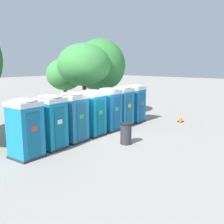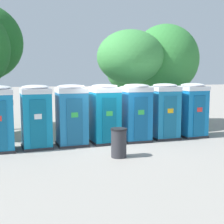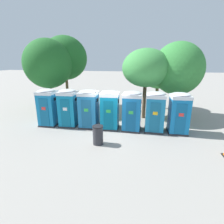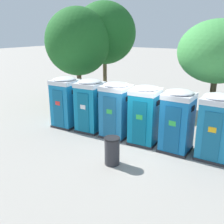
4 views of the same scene
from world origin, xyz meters
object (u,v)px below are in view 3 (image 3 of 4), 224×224
(portapotty_4, at_px, (132,111))
(street_tree_3, at_px, (158,75))
(street_tree_0, at_px, (178,69))
(street_tree_2, at_px, (65,58))
(portapotty_0, at_px, (48,107))
(portapotty_1, at_px, (68,108))
(portapotty_5, at_px, (155,112))
(street_tree_1, at_px, (48,64))
(portapotty_6, at_px, (179,113))
(street_tree_4, at_px, (146,68))
(trash_can, at_px, (98,135))
(portapotty_2, at_px, (89,109))
(portapotty_3, at_px, (110,110))

(portapotty_4, xyz_separation_m, street_tree_3, (1.75, 5.87, 1.80))
(street_tree_0, relative_size, street_tree_2, 0.88)
(portapotty_0, bearing_deg, portapotty_1, 5.94)
(portapotty_5, height_order, street_tree_1, street_tree_1)
(portapotty_6, height_order, street_tree_4, street_tree_4)
(street_tree_0, distance_m, street_tree_1, 10.18)
(street_tree_0, bearing_deg, portapotty_0, -157.54)
(street_tree_0, xyz_separation_m, trash_can, (-4.58, -5.76, -3.22))
(portapotty_2, height_order, portapotty_4, same)
(portapotty_3, bearing_deg, portapotty_6, 1.91)
(street_tree_1, bearing_deg, portapotty_2, -31.45)
(portapotty_2, distance_m, street_tree_1, 5.73)
(street_tree_1, xyz_separation_m, street_tree_3, (8.88, 3.29, -1.00))
(portapotty_0, relative_size, trash_can, 2.43)
(street_tree_2, relative_size, street_tree_3, 1.50)
(portapotty_0, relative_size, street_tree_2, 0.39)
(portapotty_2, xyz_separation_m, portapotty_3, (1.44, 0.03, 0.00))
(street_tree_0, relative_size, street_tree_1, 0.94)
(portapotty_5, bearing_deg, street_tree_2, 151.02)
(street_tree_1, bearing_deg, portapotty_3, -24.35)
(portapotty_3, relative_size, street_tree_1, 0.42)
(portapotty_0, distance_m, portapotty_3, 4.31)
(portapotty_2, relative_size, street_tree_0, 0.44)
(portapotty_4, bearing_deg, portapotty_6, 2.76)
(portapotty_4, bearing_deg, portapotty_5, 5.09)
(portapotty_0, bearing_deg, portapotty_2, 4.21)
(portapotty_0, relative_size, portapotty_2, 1.00)
(portapotty_4, bearing_deg, street_tree_0, 48.27)
(portapotty_1, distance_m, portapotty_6, 7.18)
(portapotty_6, xyz_separation_m, street_tree_4, (-2.18, 2.57, 2.54))
(portapotty_5, bearing_deg, portapotty_4, -174.91)
(portapotty_0, bearing_deg, portapotty_6, 2.54)
(street_tree_1, relative_size, street_tree_4, 1.16)
(street_tree_3, distance_m, trash_can, 9.26)
(portapotty_2, height_order, portapotty_6, same)
(portapotty_3, height_order, street_tree_1, street_tree_1)
(street_tree_0, height_order, street_tree_3, street_tree_0)
(portapotty_1, distance_m, street_tree_1, 4.79)
(portapotty_0, distance_m, portapotty_4, 5.75)
(street_tree_1, height_order, street_tree_4, street_tree_1)
(portapotty_2, height_order, street_tree_1, street_tree_1)
(trash_can, bearing_deg, portapotty_1, 140.01)
(portapotty_3, relative_size, street_tree_0, 0.44)
(portapotty_3, distance_m, street_tree_4, 4.28)
(portapotty_0, xyz_separation_m, portapotty_2, (2.87, 0.21, -0.00))
(trash_can, bearing_deg, portapotty_3, 86.77)
(street_tree_3, relative_size, trash_can, 4.13)
(portapotty_6, bearing_deg, portapotty_2, -178.30)
(portapotty_3, distance_m, portapotty_4, 1.44)
(portapotty_1, relative_size, street_tree_1, 0.42)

